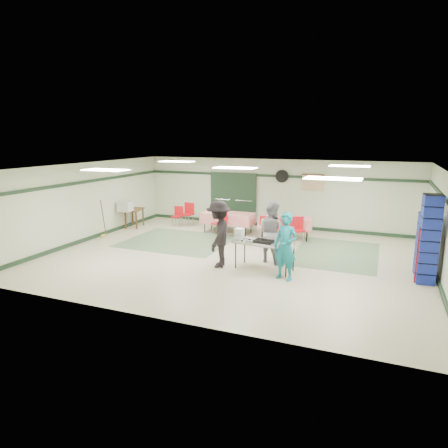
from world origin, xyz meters
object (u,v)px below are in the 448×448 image
at_px(serving_table, 265,244).
at_px(dining_table_b, 228,218).
at_px(dining_table_a, 285,222).
at_px(broom, 103,218).
at_px(chair_d, 221,220).
at_px(chair_c, 298,227).
at_px(volunteer_teal, 285,246).
at_px(crate_stack_red, 427,256).
at_px(chair_b, 265,226).
at_px(chair_a, 281,228).
at_px(crate_stack_blue_b, 426,245).
at_px(office_printer, 125,206).
at_px(chair_loose_a, 188,212).
at_px(volunteer_grey, 271,232).
at_px(chair_loose_b, 178,214).
at_px(printer_table, 134,212).
at_px(volunteer_dark, 219,234).

bearing_deg(serving_table, dining_table_b, 132.14).
relative_size(dining_table_a, broom, 1.45).
bearing_deg(chair_d, dining_table_b, 102.41).
distance_m(chair_c, chair_d, 2.82).
bearing_deg(volunteer_teal, chair_c, 113.35).
bearing_deg(chair_d, crate_stack_red, -3.02).
height_order(volunteer_teal, chair_b, volunteer_teal).
bearing_deg(dining_table_b, chair_a, -14.72).
bearing_deg(chair_c, chair_b, 155.16).
xyz_separation_m(chair_a, crate_stack_blue_b, (4.30, -1.95, 0.35)).
bearing_deg(office_printer, chair_loose_a, 33.05).
distance_m(volunteer_grey, office_printer, 6.52).
distance_m(volunteer_grey, chair_loose_b, 5.71).
bearing_deg(chair_d, broom, -137.54).
xyz_separation_m(serving_table, volunteer_grey, (-0.03, 0.75, 0.17)).
height_order(serving_table, volunteer_grey, volunteer_grey).
bearing_deg(crate_stack_blue_b, chair_a, 155.62).
xyz_separation_m(dining_table_a, printer_table, (-6.01, -0.54, 0.07)).
relative_size(dining_table_b, chair_b, 2.33).
bearing_deg(chair_b, volunteer_grey, -82.82).
xyz_separation_m(office_printer, broom, (-0.08, -1.22, -0.24)).
bearing_deg(volunteer_grey, chair_loose_a, -18.71).
relative_size(chair_b, chair_d, 0.90).
bearing_deg(chair_loose_a, crate_stack_blue_b, -15.75).
bearing_deg(chair_a, serving_table, -69.88).
height_order(serving_table, crate_stack_red, crate_stack_red).
xyz_separation_m(serving_table, dining_table_a, (-0.30, 3.63, -0.14)).
distance_m(dining_table_a, chair_d, 2.32).
height_order(chair_a, crate_stack_red, crate_stack_red).
distance_m(crate_stack_blue_b, printer_table, 10.49).
relative_size(crate_stack_red, crate_stack_blue_b, 0.83).
height_order(volunteer_teal, volunteer_dark, volunteer_dark).
xyz_separation_m(chair_b, broom, (-5.51, -1.75, 0.19)).
height_order(dining_table_b, chair_b, chair_b).
distance_m(dining_table_b, office_printer, 3.99).
relative_size(chair_d, printer_table, 0.97).
bearing_deg(broom, chair_d, 26.07).
distance_m(crate_stack_red, crate_stack_blue_b, 0.55).
height_order(volunteer_dark, chair_b, volunteer_dark).
bearing_deg(chair_b, volunteer_teal, -79.36).
relative_size(chair_b, crate_stack_red, 0.61).
height_order(volunteer_teal, dining_table_a, volunteer_teal).
relative_size(volunteer_dark, chair_b, 2.22).
bearing_deg(crate_stack_blue_b, crate_stack_red, -90.00).
bearing_deg(dining_table_a, dining_table_b, 171.95).
distance_m(dining_table_b, crate_stack_blue_b, 6.96).
relative_size(volunteer_dark, dining_table_a, 0.95).
bearing_deg(crate_stack_blue_b, printer_table, 169.08).
bearing_deg(office_printer, volunteer_dark, -35.50).
relative_size(volunteer_dark, chair_c, 2.04).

